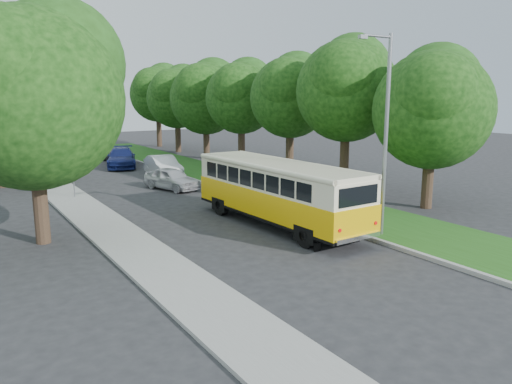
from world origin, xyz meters
TOP-DOWN VIEW (x-y plane):
  - ground at (0.00, 0.00)m, footprint 120.00×120.00m
  - curb at (3.60, 5.00)m, footprint 0.20×70.00m
  - grass_verge at (5.95, 5.00)m, footprint 4.50×70.00m
  - sidewalk at (-4.80, 5.00)m, footprint 2.20×70.00m
  - treeline at (3.15, 17.99)m, footprint 24.27×41.91m
  - lamppost_near at (4.21, -2.50)m, footprint 1.71×0.16m
  - lamppost_far at (-4.70, 16.00)m, footprint 1.71×0.16m
  - warning_sign at (-4.50, 11.98)m, footprint 0.56×0.10m
  - vintage_bus at (1.74, 1.20)m, footprint 2.87×9.80m
  - car_silver at (1.17, 11.70)m, footprint 2.68×4.21m
  - car_white at (2.54, 16.41)m, footprint 1.91×4.63m
  - car_blue at (1.51, 22.56)m, footprint 3.66×5.68m
  - car_grey at (2.18, 28.40)m, footprint 2.49×4.67m

SIDE VIEW (x-z plane):
  - ground at x=0.00m, z-range 0.00..0.00m
  - sidewalk at x=-4.80m, z-range 0.00..0.12m
  - grass_verge at x=5.95m, z-range 0.00..0.13m
  - curb at x=3.60m, z-range 0.00..0.15m
  - car_grey at x=2.18m, z-range 0.00..1.25m
  - car_silver at x=1.17m, z-range 0.00..1.33m
  - car_white at x=2.54m, z-range 0.00..1.49m
  - car_blue at x=1.51m, z-range 0.00..1.53m
  - vintage_bus at x=1.74m, z-range 0.00..2.88m
  - warning_sign at x=-4.50m, z-range 0.46..2.96m
  - lamppost_far at x=-4.70m, z-range 0.37..7.87m
  - lamppost_near at x=4.21m, z-range 0.37..8.37m
  - treeline at x=3.15m, z-range 1.20..10.66m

